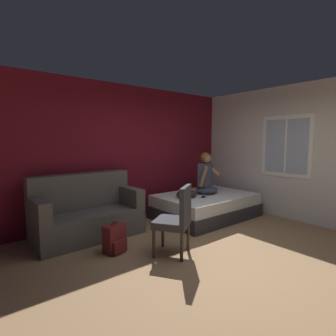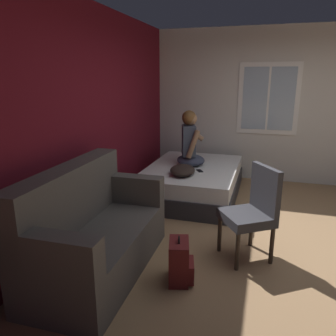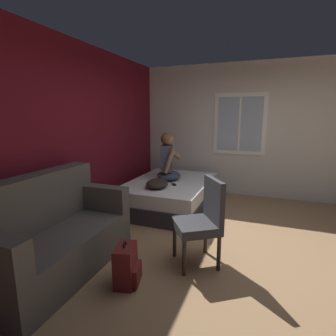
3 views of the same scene
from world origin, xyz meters
name	(u,v)px [view 1 (image 1 of 3)]	position (x,y,z in m)	size (l,w,h in m)	color
ground_plane	(222,257)	(0.00, 0.00, 0.00)	(40.00, 40.00, 0.00)	#93704C
wall_back_accent	(128,153)	(0.00, 2.49, 1.35)	(9.89, 0.16, 2.70)	maroon
wall_side_with_window	(308,153)	(2.52, 0.01, 1.35)	(0.19, 6.22, 2.70)	silver
bed	(206,206)	(1.24, 1.47, 0.24)	(2.03, 1.42, 0.48)	#2D2D33
couch	(87,213)	(-1.14, 1.93, 0.39)	(1.72, 0.86, 1.04)	#514C47
side_chair	(176,218)	(-0.43, 0.46, 0.53)	(0.64, 0.64, 0.98)	#382D23
person_seated	(206,177)	(1.32, 1.54, 0.84)	(0.63, 0.58, 0.88)	#383D51
backpack	(115,239)	(-1.07, 1.07, 0.19)	(0.34, 0.29, 0.46)	maroon
throw_pillow	(187,194)	(0.74, 1.51, 0.55)	(0.48, 0.36, 0.14)	#2D231E
cell_phone	(203,197)	(1.00, 1.31, 0.48)	(0.07, 0.14, 0.01)	black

